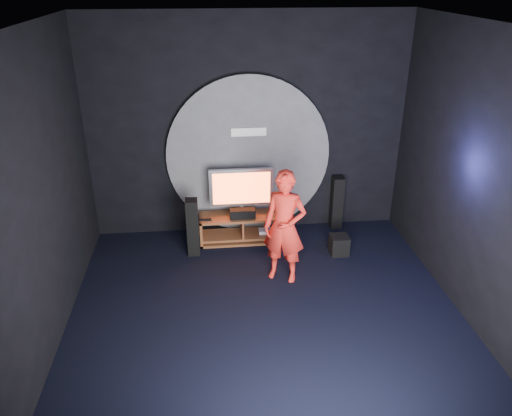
{
  "coord_description": "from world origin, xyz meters",
  "views": [
    {
      "loc": [
        -0.67,
        -5.06,
        4.0
      ],
      "look_at": [
        -0.03,
        1.05,
        1.05
      ],
      "focal_mm": 35.0,
      "sensor_mm": 36.0,
      "label": 1
    }
  ],
  "objects_px": {
    "player": "(285,227)",
    "media_console": "(243,229)",
    "subwoofer": "(339,245)",
    "tower_speaker_left": "(193,227)",
    "tv": "(241,190)",
    "tower_speaker_right": "(337,203)"
  },
  "relations": [
    {
      "from": "tower_speaker_left",
      "to": "media_console",
      "type": "bearing_deg",
      "value": 23.52
    },
    {
      "from": "tv",
      "to": "tower_speaker_left",
      "type": "height_order",
      "value": "tv"
    },
    {
      "from": "media_console",
      "to": "tower_speaker_right",
      "type": "xyz_separation_m",
      "value": [
        1.61,
        0.3,
        0.26
      ]
    },
    {
      "from": "subwoofer",
      "to": "player",
      "type": "height_order",
      "value": "player"
    },
    {
      "from": "tv",
      "to": "tower_speaker_left",
      "type": "relative_size",
      "value": 1.11
    },
    {
      "from": "media_console",
      "to": "player",
      "type": "distance_m",
      "value": 1.39
    },
    {
      "from": "media_console",
      "to": "tower_speaker_left",
      "type": "xyz_separation_m",
      "value": [
        -0.79,
        -0.34,
        0.26
      ]
    },
    {
      "from": "tower_speaker_left",
      "to": "tower_speaker_right",
      "type": "xyz_separation_m",
      "value": [
        2.4,
        0.64,
        0.0
      ]
    },
    {
      "from": "media_console",
      "to": "subwoofer",
      "type": "height_order",
      "value": "media_console"
    },
    {
      "from": "tower_speaker_left",
      "to": "tower_speaker_right",
      "type": "relative_size",
      "value": 1.0
    },
    {
      "from": "tv",
      "to": "tower_speaker_right",
      "type": "distance_m",
      "value": 1.69
    },
    {
      "from": "tv",
      "to": "player",
      "type": "bearing_deg",
      "value": -67.84
    },
    {
      "from": "player",
      "to": "tower_speaker_left",
      "type": "bearing_deg",
      "value": 172.07
    },
    {
      "from": "media_console",
      "to": "tower_speaker_right",
      "type": "bearing_deg",
      "value": 10.53
    },
    {
      "from": "media_console",
      "to": "tower_speaker_left",
      "type": "height_order",
      "value": "tower_speaker_left"
    },
    {
      "from": "subwoofer",
      "to": "media_console",
      "type": "bearing_deg",
      "value": 158.17
    },
    {
      "from": "media_console",
      "to": "tower_speaker_left",
      "type": "bearing_deg",
      "value": -156.48
    },
    {
      "from": "tower_speaker_left",
      "to": "subwoofer",
      "type": "xyz_separation_m",
      "value": [
        2.24,
        -0.24,
        -0.31
      ]
    },
    {
      "from": "tower_speaker_right",
      "to": "subwoofer",
      "type": "distance_m",
      "value": 0.95
    },
    {
      "from": "player",
      "to": "media_console",
      "type": "bearing_deg",
      "value": 137.42
    },
    {
      "from": "tower_speaker_left",
      "to": "tv",
      "type": "bearing_deg",
      "value": 27.72
    },
    {
      "from": "tower_speaker_left",
      "to": "tower_speaker_right",
      "type": "bearing_deg",
      "value": 14.98
    }
  ]
}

